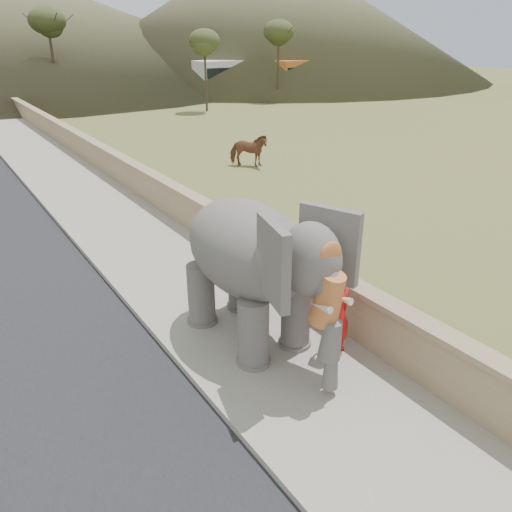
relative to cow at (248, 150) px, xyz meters
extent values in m
plane|color=olive|center=(-7.34, -11.81, -0.71)|extent=(160.00, 160.00, 0.00)
cube|color=#9E9687|center=(-7.34, -1.81, -0.63)|extent=(3.00, 120.00, 0.15)
cube|color=tan|center=(-5.69, -1.81, -0.16)|extent=(0.30, 120.00, 1.10)
imported|color=brown|center=(0.00, 0.00, 0.00)|extent=(1.77, 1.68, 1.42)
imported|color=silver|center=(12.29, 24.86, 0.01)|extent=(4.54, 2.85, 1.44)
cube|color=white|center=(15.66, 24.17, 0.84)|extent=(11.01, 2.53, 3.10)
cube|color=orange|center=(21.94, 21.09, 0.84)|extent=(11.11, 3.02, 3.10)
cone|color=brown|center=(28.66, 40.19, 7.29)|extent=(56.00, 56.00, 16.00)
imported|color=red|center=(-6.39, -12.80, 0.25)|extent=(0.59, 0.39, 1.63)
camera|label=1|loc=(-11.66, -18.25, 4.66)|focal=35.00mm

